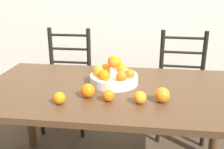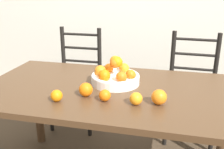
{
  "view_description": "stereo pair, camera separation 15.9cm",
  "coord_description": "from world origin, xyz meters",
  "views": [
    {
      "loc": [
        0.18,
        -1.5,
        1.33
      ],
      "look_at": [
        -0.01,
        -0.01,
        0.81
      ],
      "focal_mm": 42.0,
      "sensor_mm": 36.0,
      "label": 1
    },
    {
      "loc": [
        0.34,
        -1.47,
        1.33
      ],
      "look_at": [
        -0.01,
        -0.01,
        0.81
      ],
      "focal_mm": 42.0,
      "sensor_mm": 36.0,
      "label": 2
    }
  ],
  "objects": [
    {
      "name": "orange_loose_0",
      "position": [
        0.17,
        -0.2,
        0.76
      ],
      "size": [
        0.07,
        0.07,
        0.07
      ],
      "color": "orange",
      "rests_on": "dining_table"
    },
    {
      "name": "chair_left",
      "position": [
        -0.54,
        0.77,
        0.46
      ],
      "size": [
        0.42,
        0.4,
        0.94
      ],
      "rotation": [
        0.0,
        0.0,
        -0.0
      ],
      "color": "black",
      "rests_on": "ground_plane"
    },
    {
      "name": "orange_loose_1",
      "position": [
        -0.26,
        -0.26,
        0.75
      ],
      "size": [
        0.07,
        0.07,
        0.07
      ],
      "color": "orange",
      "rests_on": "dining_table"
    },
    {
      "name": "orange_loose_2",
      "position": [
        0.29,
        -0.16,
        0.76
      ],
      "size": [
        0.08,
        0.08,
        0.08
      ],
      "color": "orange",
      "rests_on": "dining_table"
    },
    {
      "name": "orange_loose_3",
      "position": [
        -0.01,
        -0.19,
        0.75
      ],
      "size": [
        0.07,
        0.07,
        0.07
      ],
      "color": "orange",
      "rests_on": "dining_table"
    },
    {
      "name": "dining_table",
      "position": [
        0.0,
        0.0,
        0.63
      ],
      "size": [
        1.66,
        0.89,
        0.72
      ],
      "color": "#4C331E",
      "rests_on": "ground_plane"
    },
    {
      "name": "chair_right",
      "position": [
        0.53,
        0.77,
        0.46
      ],
      "size": [
        0.44,
        0.42,
        0.94
      ],
      "rotation": [
        0.0,
        0.0,
        -0.04
      ],
      "color": "black",
      "rests_on": "ground_plane"
    },
    {
      "name": "fruit_bowl",
      "position": [
        -0.01,
        0.09,
        0.77
      ],
      "size": [
        0.31,
        0.31,
        0.18
      ],
      "color": "white",
      "rests_on": "dining_table"
    },
    {
      "name": "orange_loose_4",
      "position": [
        -0.13,
        -0.15,
        0.76
      ],
      "size": [
        0.08,
        0.08,
        0.08
      ],
      "color": "orange",
      "rests_on": "dining_table"
    }
  ]
}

